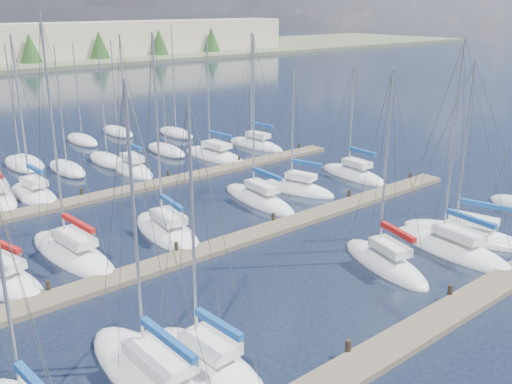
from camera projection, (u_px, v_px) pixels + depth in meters
ground at (13, 132)px, 69.16m from camera, size 400.00×400.00×0.00m
dock_near at (419, 331)px, 26.88m from camera, size 44.00×1.93×1.10m
dock_mid at (236, 241)px, 37.08m from camera, size 44.00×1.93×1.10m
dock_far at (132, 189)px, 47.27m from camera, size 44.00×1.93×1.10m
sailboat_r at (256, 145)px, 61.98m from camera, size 3.01×7.91×12.80m
sailboat_p at (132, 169)px, 53.03m from camera, size 3.24×7.82×13.04m
sailboat_n at (1, 198)px, 44.96m from camera, size 3.25×7.38×13.06m
sailboat_b at (155, 376)px, 23.58m from camera, size 3.11×9.60×13.02m
sailboat_e at (452, 248)px, 35.85m from camera, size 3.60×8.89×13.71m
sailboat_i at (73, 253)px, 35.09m from camera, size 3.32×9.55×15.15m
sailboat_l at (297, 189)px, 47.30m from camera, size 3.94×7.23×10.78m
sailboat_d at (385, 263)px, 33.82m from camera, size 4.15×7.74×12.30m
sailboat_j at (167, 231)px, 38.55m from camera, size 3.98×8.60×13.89m
sailboat_o at (34, 194)px, 45.90m from camera, size 2.87×7.18×13.42m
sailboat_k at (259, 199)px, 44.79m from camera, size 3.24×9.03×13.43m
sailboat_q at (214, 155)px, 57.69m from camera, size 3.47×8.69×12.35m
sailboat_m at (354, 175)px, 51.22m from camera, size 2.95×7.78×10.86m
sailboat_f at (466, 235)px, 37.85m from camera, size 4.55×8.84×12.26m
sailboat_c at (206, 363)px, 24.39m from camera, size 3.07×7.36×12.25m
sailboat_h at (2, 281)px, 31.68m from camera, size 4.26×7.46×12.03m
distant_boats at (22, 163)px, 54.60m from camera, size 36.93×20.75×13.30m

